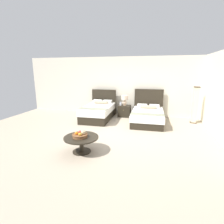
% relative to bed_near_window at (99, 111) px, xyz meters
% --- Properties ---
extents(ground_plane, '(10.36, 9.45, 0.02)m').
position_rel_bed_near_window_xyz_m(ground_plane, '(1.08, -1.72, -0.35)').
color(ground_plane, tan).
extents(wall_back, '(10.36, 0.12, 2.76)m').
position_rel_bed_near_window_xyz_m(wall_back, '(1.08, 1.20, 1.04)').
color(wall_back, beige).
rests_on(wall_back, ground).
extents(wall_side_right, '(0.12, 5.05, 2.76)m').
position_rel_bed_near_window_xyz_m(wall_side_right, '(4.46, -1.32, 1.04)').
color(wall_side_right, beige).
rests_on(wall_side_right, ground).
extents(bed_near_window, '(1.25, 2.10, 1.22)m').
position_rel_bed_near_window_xyz_m(bed_near_window, '(0.00, 0.00, 0.00)').
color(bed_near_window, black).
rests_on(bed_near_window, ground).
extents(bed_near_corner, '(1.35, 2.15, 1.29)m').
position_rel_bed_near_window_xyz_m(bed_near_corner, '(2.16, 0.02, -0.05)').
color(bed_near_corner, black).
rests_on(bed_near_corner, ground).
extents(nightstand, '(0.57, 0.49, 0.54)m').
position_rel_bed_near_window_xyz_m(nightstand, '(1.05, 0.67, -0.07)').
color(nightstand, black).
rests_on(nightstand, ground).
extents(table_lamp, '(0.32, 0.32, 0.46)m').
position_rel_bed_near_window_xyz_m(table_lamp, '(1.05, 0.69, 0.49)').
color(table_lamp, beige).
rests_on(table_lamp, nightstand).
extents(vase, '(0.10, 0.10, 0.16)m').
position_rel_bed_near_window_xyz_m(vase, '(0.88, 0.63, 0.28)').
color(vase, '#B7BDC8').
rests_on(vase, nightstand).
extents(coffee_table, '(0.92, 0.92, 0.43)m').
position_rel_bed_near_window_xyz_m(coffee_table, '(0.63, -3.24, -0.01)').
color(coffee_table, black).
rests_on(coffee_table, ground).
extents(fruit_bowl, '(0.41, 0.41, 0.19)m').
position_rel_bed_near_window_xyz_m(fruit_bowl, '(0.61, -3.26, 0.15)').
color(fruit_bowl, brown).
rests_on(fruit_bowl, coffee_table).
extents(floor_lamp_corner, '(0.22, 0.22, 1.50)m').
position_rel_bed_near_window_xyz_m(floor_lamp_corner, '(4.03, 0.42, 0.41)').
color(floor_lamp_corner, black).
rests_on(floor_lamp_corner, ground).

